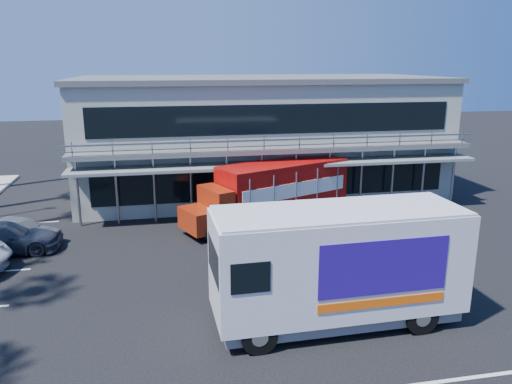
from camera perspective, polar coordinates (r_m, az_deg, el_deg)
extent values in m
plane|color=black|center=(18.60, 0.41, -11.56)|extent=(120.00, 120.00, 0.00)
cube|color=#9DA092|center=(32.33, 0.30, 6.30)|extent=(22.00, 10.00, 7.00)
cube|color=#515454|center=(32.00, 0.31, 12.78)|extent=(22.40, 10.40, 0.30)
cube|color=#515454|center=(26.92, 2.68, 4.79)|extent=(22.00, 1.20, 0.25)
cube|color=gray|center=(26.31, 2.98, 5.66)|extent=(22.00, 0.08, 0.90)
cube|color=slate|center=(26.76, 2.81, 3.20)|extent=(22.00, 1.80, 0.15)
cube|color=black|center=(27.88, 2.34, 0.94)|extent=(20.00, 0.06, 1.60)
cube|color=black|center=(27.25, 2.42, 8.31)|extent=(20.00, 0.06, 1.60)
cube|color=maroon|center=(24.07, -6.60, -3.15)|extent=(1.93, 2.33, 1.07)
cube|color=maroon|center=(24.37, -4.60, -1.67)|extent=(1.69, 2.39, 1.87)
cube|color=black|center=(24.23, -4.63, -0.46)|extent=(0.78, 1.75, 0.62)
cube|color=#AC0F0A|center=(26.40, 3.10, 0.94)|extent=(7.41, 4.83, 2.31)
cube|color=slate|center=(26.76, 3.06, -1.93)|extent=(7.28, 4.52, 0.27)
cube|color=white|center=(25.57, 4.61, 0.25)|extent=(6.03, 2.59, 0.76)
cube|color=white|center=(27.29, 1.67, 1.22)|extent=(6.03, 2.59, 0.76)
cylinder|color=black|center=(23.51, -4.88, -4.65)|extent=(0.96, 0.62, 0.92)
cylinder|color=black|center=(25.14, -7.07, -3.40)|extent=(0.96, 0.62, 0.92)
cylinder|color=black|center=(24.94, 0.83, -3.44)|extent=(0.96, 0.62, 0.92)
cylinder|color=black|center=(26.49, -1.60, -2.35)|extent=(0.96, 0.62, 0.92)
cylinder|color=black|center=(27.50, 8.13, -1.85)|extent=(0.96, 0.62, 0.92)
cylinder|color=black|center=(28.91, 5.53, -0.95)|extent=(0.96, 0.62, 0.92)
cube|color=silver|center=(16.03, 9.32, -7.64)|extent=(7.92, 2.87, 3.14)
cube|color=slate|center=(16.77, 9.07, -13.15)|extent=(7.60, 2.59, 0.39)
cube|color=black|center=(14.97, -4.81, -7.76)|extent=(0.11, 2.21, 1.07)
cube|color=silver|center=(15.50, 9.57, -2.14)|extent=(7.76, 2.81, 0.09)
cube|color=#270E80|center=(15.16, 14.46, -8.36)|extent=(4.04, 0.12, 1.68)
cube|color=#270E80|center=(17.45, 10.47, -5.02)|extent=(4.04, 0.12, 1.68)
cube|color=#F2590C|center=(15.62, 14.20, -12.16)|extent=(4.04, 0.11, 0.28)
cylinder|color=black|center=(14.99, 0.35, -16.19)|extent=(1.08, 0.30, 1.08)
cylinder|color=black|center=(17.03, -1.46, -12.16)|extent=(1.08, 0.30, 1.08)
cylinder|color=black|center=(16.76, 18.36, -13.44)|extent=(1.08, 0.30, 1.08)
cylinder|color=black|center=(18.60, 14.62, -10.23)|extent=(1.08, 0.30, 1.08)
imported|color=#2E343E|center=(24.71, -26.90, -4.74)|extent=(4.76, 2.04, 1.37)
imported|color=slate|center=(25.57, -25.41, -4.00)|extent=(4.15, 2.92, 1.31)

